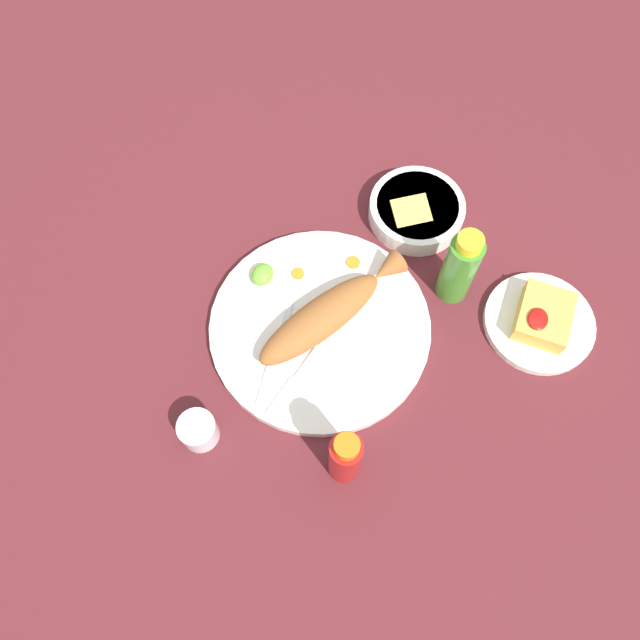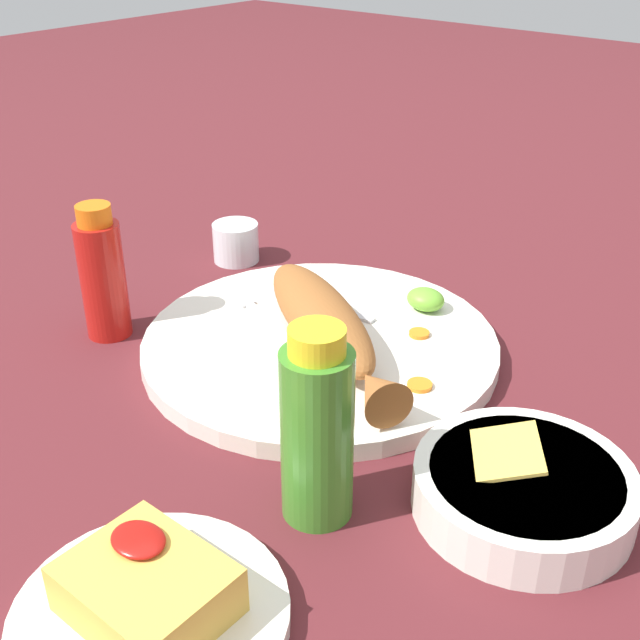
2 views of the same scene
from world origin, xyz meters
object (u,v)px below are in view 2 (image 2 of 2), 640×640
at_px(hot_sauce_bottle_green, 317,430).
at_px(side_plate_fries, 151,617).
at_px(hot_sauce_bottle_red, 102,275).
at_px(fork_near, 254,308).
at_px(salt_cup, 236,245).
at_px(guacamole_bowl, 523,488).
at_px(fork_far, 290,296).
at_px(fried_fish, 326,324).
at_px(main_plate, 320,345).

relative_size(hot_sauce_bottle_green, side_plate_fries, 0.88).
bearing_deg(hot_sauce_bottle_red, side_plate_fries, 146.23).
height_order(fork_near, side_plate_fries, fork_near).
relative_size(salt_cup, guacamole_bowl, 0.34).
height_order(fork_near, fork_far, same).
xyz_separation_m(hot_sauce_bottle_red, guacamole_bowl, (-0.47, -0.03, -0.05)).
bearing_deg(fried_fish, guacamole_bowl, -165.82).
bearing_deg(hot_sauce_bottle_red, fork_near, -133.39).
height_order(main_plate, fork_far, fork_far).
bearing_deg(salt_cup, main_plate, 154.45).
bearing_deg(salt_cup, hot_sauce_bottle_green, 142.25).
bearing_deg(side_plate_fries, hot_sauce_bottle_green, -94.86).
xyz_separation_m(fork_far, hot_sauce_bottle_green, (-0.23, 0.23, 0.06)).
xyz_separation_m(fork_near, hot_sauce_bottle_green, (-0.24, 0.18, 0.06)).
relative_size(hot_sauce_bottle_red, guacamole_bowl, 0.86).
height_order(fork_near, hot_sauce_bottle_red, hot_sauce_bottle_red).
distance_m(hot_sauce_bottle_green, guacamole_bowl, 0.16).
bearing_deg(salt_cup, side_plate_fries, 129.30).
relative_size(main_plate, salt_cup, 6.25).
xyz_separation_m(hot_sauce_bottle_green, salt_cup, (0.38, -0.29, -0.05)).
xyz_separation_m(hot_sauce_bottle_red, side_plate_fries, (-0.33, 0.22, -0.06)).
distance_m(fried_fish, side_plate_fries, 0.35).
xyz_separation_m(hot_sauce_bottle_green, guacamole_bowl, (-0.12, -0.10, -0.05)).
relative_size(hot_sauce_bottle_green, guacamole_bowl, 0.95).
xyz_separation_m(salt_cup, guacamole_bowl, (-0.50, 0.19, -0.00)).
bearing_deg(guacamole_bowl, salt_cup, -21.10).
relative_size(fried_fish, side_plate_fries, 1.52).
height_order(salt_cup, guacamole_bowl, same).
bearing_deg(hot_sauce_bottle_green, main_plate, -50.94).
height_order(salt_cup, side_plate_fries, salt_cup).
distance_m(main_plate, fried_fish, 0.04).
height_order(fork_far, hot_sauce_bottle_red, hot_sauce_bottle_red).
distance_m(fried_fish, guacamole_bowl, 0.26).
bearing_deg(fork_near, main_plate, -167.86).
xyz_separation_m(main_plate, side_plate_fries, (-0.13, 0.33, -0.00)).
bearing_deg(fried_fish, fork_near, 25.35).
distance_m(hot_sauce_bottle_red, hot_sauce_bottle_green, 0.35).
relative_size(hot_sauce_bottle_green, salt_cup, 2.76).
height_order(fork_far, guacamole_bowl, guacamole_bowl).
bearing_deg(hot_sauce_bottle_green, side_plate_fries, 85.14).
bearing_deg(salt_cup, fork_far, 156.97).
xyz_separation_m(fried_fish, hot_sauce_bottle_red, (0.21, 0.10, 0.03)).
bearing_deg(side_plate_fries, salt_cup, -50.70).
bearing_deg(hot_sauce_bottle_green, fork_far, -44.93).
height_order(hot_sauce_bottle_red, salt_cup, hot_sauce_bottle_red).
height_order(fried_fish, hot_sauce_bottle_green, hot_sauce_bottle_green).
bearing_deg(main_plate, side_plate_fries, 111.94).
distance_m(main_plate, fork_far, 0.09).
bearing_deg(guacamole_bowl, main_plate, -17.09).
xyz_separation_m(main_plate, guacamole_bowl, (-0.27, 0.08, 0.01)).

